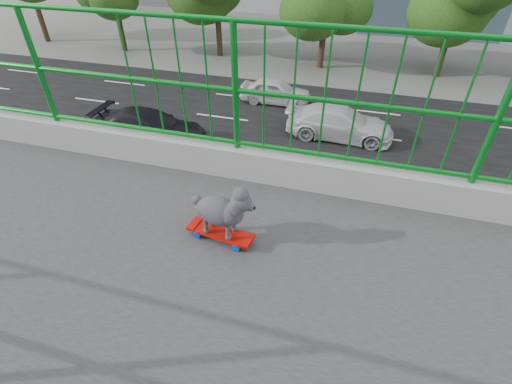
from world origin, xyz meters
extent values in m
cube|color=black|center=(-13.00, 0.00, 0.01)|extent=(18.00, 90.00, 0.02)
cube|color=#2D2D2F|center=(0.00, 0.00, 6.75)|extent=(3.00, 24.00, 0.50)
cube|color=gray|center=(-1.40, 0.00, 7.15)|extent=(0.20, 24.00, 0.30)
cylinder|color=#0C741F|center=(-1.40, 0.00, 7.85)|extent=(0.04, 24.00, 0.04)
cylinder|color=#0C741F|center=(-1.40, 0.00, 7.85)|extent=(0.06, 0.06, 1.10)
cylinder|color=black|center=(-26.00, -28.00, 1.40)|extent=(0.44, 0.44, 2.80)
cylinder|color=black|center=(-25.50, -20.00, 1.31)|extent=(0.44, 0.44, 2.62)
cylinder|color=black|center=(-26.40, -12.00, 1.49)|extent=(0.44, 0.44, 2.97)
cylinder|color=black|center=(-25.80, -4.00, 1.36)|extent=(0.44, 0.44, 2.73)
cylinder|color=black|center=(-26.20, 4.00, 1.43)|extent=(0.44, 0.44, 2.87)
cube|color=#BF0E06|center=(-0.51, -1.85, 7.06)|extent=(0.23, 0.55, 0.02)
cube|color=#99999E|center=(-0.53, -2.02, 7.04)|extent=(0.10, 0.05, 0.02)
cylinder|color=#0831B2|center=(-0.60, -2.01, 7.03)|extent=(0.04, 0.07, 0.06)
sphere|color=yellow|center=(-0.60, -2.01, 7.03)|extent=(0.03, 0.03, 0.03)
cylinder|color=#0831B2|center=(-0.46, -2.03, 7.03)|extent=(0.04, 0.07, 0.06)
sphere|color=yellow|center=(-0.46, -2.03, 7.03)|extent=(0.03, 0.03, 0.03)
cube|color=#99999E|center=(-0.48, -1.68, 7.04)|extent=(0.10, 0.05, 0.02)
cylinder|color=#0831B2|center=(-0.55, -1.67, 7.03)|extent=(0.04, 0.07, 0.06)
sphere|color=yellow|center=(-0.55, -1.67, 7.03)|extent=(0.03, 0.03, 0.03)
cylinder|color=#0831B2|center=(-0.41, -1.69, 7.03)|extent=(0.04, 0.07, 0.06)
sphere|color=yellow|center=(-0.41, -1.69, 7.03)|extent=(0.03, 0.03, 0.03)
ellipsoid|color=#2B292E|center=(-0.51, -1.85, 7.28)|extent=(0.26, 0.36, 0.23)
sphere|color=#2B292E|center=(-0.48, -1.66, 7.43)|extent=(0.15, 0.15, 0.15)
sphere|color=black|center=(-0.47, -1.56, 7.41)|extent=(0.03, 0.03, 0.03)
sphere|color=#2B292E|center=(-0.53, -2.03, 7.33)|extent=(0.08, 0.08, 0.08)
cylinder|color=#2B292E|center=(-0.54, -1.75, 7.14)|extent=(0.03, 0.03, 0.14)
cylinder|color=#2B292E|center=(-0.44, -1.76, 7.14)|extent=(0.03, 0.03, 0.14)
cylinder|color=#2B292E|center=(-0.57, -1.94, 7.14)|extent=(0.03, 0.03, 0.14)
cylinder|color=#2B292E|center=(-0.47, -1.95, 7.14)|extent=(0.03, 0.03, 0.14)
imported|color=silver|center=(-9.20, 1.10, 0.79)|extent=(1.67, 4.80, 1.58)
imported|color=silver|center=(-15.60, -1.61, 0.76)|extent=(2.13, 5.23, 1.52)
imported|color=silver|center=(-18.80, -5.66, 0.69)|extent=(1.64, 4.08, 1.39)
imported|color=silver|center=(-6.00, 1.99, 0.68)|extent=(1.43, 4.11, 1.35)
imported|color=gray|center=(-9.20, -9.83, 0.71)|extent=(2.34, 5.08, 1.41)
imported|color=black|center=(-12.40, -10.25, 0.80)|extent=(2.25, 5.54, 1.61)
camera|label=1|loc=(1.42, -1.01, 9.04)|focal=25.81mm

